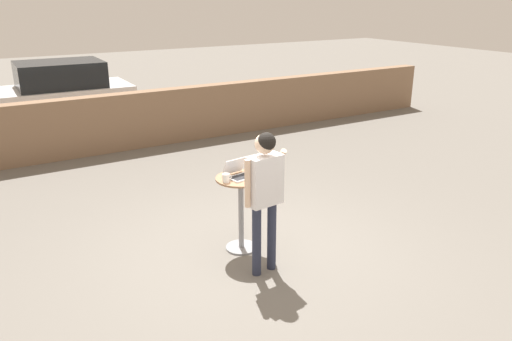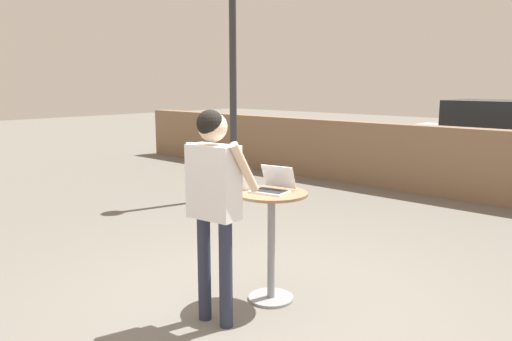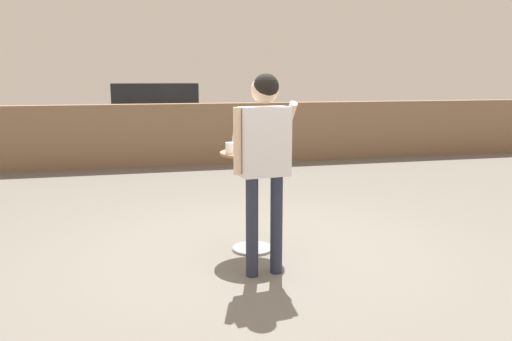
% 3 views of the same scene
% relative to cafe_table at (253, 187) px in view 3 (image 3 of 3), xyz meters
% --- Properties ---
extents(ground_plane, '(50.00, 50.00, 0.00)m').
position_rel_cafe_table_xyz_m(ground_plane, '(0.06, -0.26, -0.66)').
color(ground_plane, slate).
extents(pavement_kerb, '(17.46, 0.35, 1.23)m').
position_rel_cafe_table_xyz_m(pavement_kerb, '(0.06, 5.32, -0.05)').
color(pavement_kerb, '#84664C').
rests_on(pavement_kerb, ground_plane).
extents(cafe_table, '(0.65, 0.65, 1.02)m').
position_rel_cafe_table_xyz_m(cafe_table, '(0.00, 0.00, 0.00)').
color(cafe_table, gray).
rests_on(cafe_table, ground_plane).
extents(laptop, '(0.37, 0.37, 0.23)m').
position_rel_cafe_table_xyz_m(laptop, '(-0.01, 0.03, 0.41)').
color(laptop, silver).
rests_on(laptop, cafe_table).
extents(coffee_mug, '(0.13, 0.09, 0.11)m').
position_rel_cafe_table_xyz_m(coffee_mug, '(-0.24, -0.05, 0.41)').
color(coffee_mug, white).
rests_on(coffee_mug, cafe_table).
extents(standing_person, '(0.57, 0.42, 1.78)m').
position_rel_cafe_table_xyz_m(standing_person, '(-0.05, -0.66, 0.49)').
color(standing_person, '#282D42').
rests_on(standing_person, ground_plane).
extents(parked_car_near_street, '(3.86, 2.02, 1.60)m').
position_rel_cafe_table_xyz_m(parked_car_near_street, '(-0.73, 8.54, 0.15)').
color(parked_car_near_street, silver).
rests_on(parked_car_near_street, ground_plane).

